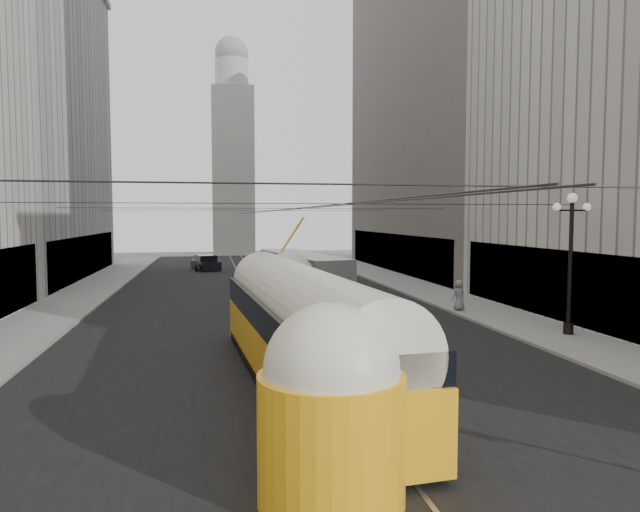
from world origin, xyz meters
name	(u,v)px	position (x,y,z in m)	size (l,w,h in m)	color
road	(262,299)	(0.00, 32.50, 0.00)	(20.00, 85.00, 0.02)	black
sidewalk_left	(82,296)	(-12.00, 36.00, 0.07)	(4.00, 72.00, 0.15)	gray
sidewalk_right	(416,287)	(12.00, 36.00, 0.07)	(4.00, 72.00, 0.15)	gray
rail_left	(251,300)	(-0.75, 32.50, 0.00)	(0.12, 85.00, 0.04)	gray
rail_right	(274,299)	(0.75, 32.50, 0.00)	(0.12, 85.00, 0.04)	gray
building_left_far	(8,112)	(-19.99, 48.00, 14.31)	(12.60, 28.60, 28.60)	#999999
building_right_far	(452,105)	(20.00, 48.00, 16.31)	(12.60, 32.60, 32.60)	#514C47
distant_tower	(233,151)	(0.00, 80.00, 14.97)	(6.00, 6.00, 31.36)	#B2AFA8
lamppost_right_mid	(571,255)	(12.60, 18.00, 3.74)	(1.86, 0.44, 6.37)	black
catenary	(265,210)	(0.12, 31.49, 5.88)	(25.00, 72.00, 0.23)	black
streetcar	(301,328)	(-0.50, 12.90, 1.91)	(4.01, 17.83, 3.92)	#FFB016
city_bus	(302,275)	(2.55, 31.69, 1.66)	(4.44, 12.27, 3.04)	gray
sedan_white_far	(289,269)	(3.75, 47.22, 0.58)	(2.71, 4.33, 1.27)	white
sedan_dark_far	(206,263)	(-3.84, 54.36, 0.69)	(3.15, 5.18, 1.53)	black
pedestrian_sidewalk_right	(459,295)	(10.50, 25.05, 1.01)	(0.84, 0.52, 1.73)	slate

